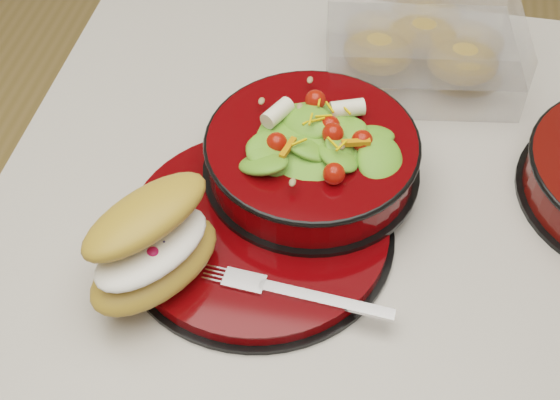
% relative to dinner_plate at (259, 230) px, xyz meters
% --- Properties ---
extents(dinner_plate, '(0.29, 0.29, 0.02)m').
position_rel_dinner_plate_xyz_m(dinner_plate, '(0.00, 0.00, 0.00)').
color(dinner_plate, black).
rests_on(dinner_plate, island_counter).
extents(salad_bowl, '(0.24, 0.24, 0.10)m').
position_rel_dinner_plate_xyz_m(salad_bowl, '(0.04, 0.09, 0.05)').
color(salad_bowl, black).
rests_on(salad_bowl, dinner_plate).
extents(croissant, '(0.15, 0.18, 0.09)m').
position_rel_dinner_plate_xyz_m(croissant, '(-0.09, -0.08, 0.05)').
color(croissant, '#A47732').
rests_on(croissant, dinner_plate).
extents(fork, '(0.17, 0.03, 0.00)m').
position_rel_dinner_plate_xyz_m(fork, '(0.06, -0.08, 0.01)').
color(fork, silver).
rests_on(fork, dinner_plate).
extents(pastry_box, '(0.26, 0.20, 0.09)m').
position_rel_dinner_plate_xyz_m(pastry_box, '(0.15, 0.30, 0.03)').
color(pastry_box, white).
rests_on(pastry_box, island_counter).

